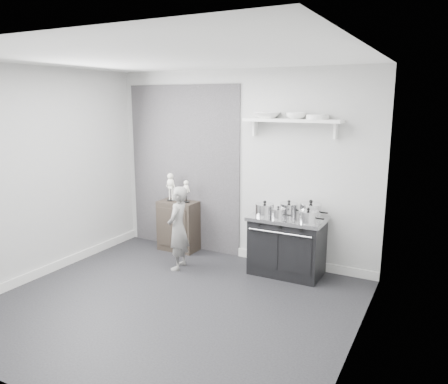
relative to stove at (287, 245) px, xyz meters
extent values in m
plane|color=black|center=(-0.85, -1.48, -0.40)|extent=(4.00, 4.00, 0.00)
cube|color=#ABABA8|center=(-0.85, 0.32, 0.95)|extent=(4.00, 0.02, 2.70)
cube|color=#ABABA8|center=(-0.85, -3.28, 0.95)|extent=(4.00, 0.02, 2.70)
cube|color=#ABABA8|center=(-2.85, -1.48, 0.95)|extent=(0.02, 3.60, 2.70)
cube|color=#ABABA8|center=(1.15, -1.48, 0.95)|extent=(0.02, 3.60, 2.70)
cube|color=silver|center=(-0.85, -1.48, 2.30)|extent=(4.00, 3.60, 0.02)
cube|color=black|center=(-1.80, 0.31, 0.85)|extent=(1.90, 0.02, 2.50)
cube|color=silver|center=(0.15, 0.30, -0.34)|extent=(2.00, 0.03, 0.12)
cube|color=silver|center=(-2.83, -1.48, -0.34)|extent=(0.03, 3.60, 0.12)
cube|color=white|center=(-0.05, 0.19, 1.62)|extent=(1.30, 0.26, 0.04)
cube|color=white|center=(-0.60, 0.26, 1.50)|extent=(0.03, 0.12, 0.20)
cube|color=white|center=(0.50, 0.26, 1.50)|extent=(0.03, 0.12, 0.20)
cube|color=black|center=(0.00, 0.00, -0.03)|extent=(0.92, 0.55, 0.74)
cube|color=silver|center=(0.00, 0.00, 0.37)|extent=(0.98, 0.59, 0.05)
cube|color=black|center=(-0.22, -0.27, -0.01)|extent=(0.39, 0.02, 0.48)
cube|color=black|center=(0.22, -0.27, -0.01)|extent=(0.39, 0.02, 0.48)
cylinder|color=silver|center=(0.00, -0.30, 0.25)|extent=(0.83, 0.02, 0.02)
cylinder|color=black|center=(-0.28, -0.29, 0.32)|extent=(0.04, 0.03, 0.04)
cylinder|color=black|center=(0.00, -0.29, 0.32)|extent=(0.04, 0.03, 0.04)
cylinder|color=black|center=(0.28, -0.29, 0.32)|extent=(0.04, 0.03, 0.04)
cube|color=black|center=(-1.80, 0.13, -0.01)|extent=(0.59, 0.35, 0.77)
imported|color=slate|center=(-1.38, -0.51, 0.18)|extent=(0.35, 0.47, 1.15)
cylinder|color=silver|center=(-0.29, -0.08, 0.46)|extent=(0.24, 0.24, 0.15)
cylinder|color=silver|center=(-0.29, -0.08, 0.54)|extent=(0.25, 0.25, 0.01)
sphere|color=black|center=(-0.29, -0.08, 0.57)|extent=(0.04, 0.04, 0.04)
cylinder|color=black|center=(-0.13, -0.08, 0.46)|extent=(0.10, 0.02, 0.02)
cylinder|color=silver|center=(-0.03, 0.12, 0.46)|extent=(0.24, 0.24, 0.14)
cylinder|color=silver|center=(-0.03, 0.12, 0.53)|extent=(0.25, 0.25, 0.01)
sphere|color=black|center=(-0.03, 0.12, 0.56)|extent=(0.04, 0.04, 0.04)
cylinder|color=black|center=(0.13, 0.12, 0.46)|extent=(0.10, 0.02, 0.02)
cylinder|color=silver|center=(0.27, 0.10, 0.48)|extent=(0.27, 0.27, 0.17)
cylinder|color=silver|center=(0.27, 0.10, 0.57)|extent=(0.28, 0.28, 0.01)
sphere|color=black|center=(0.27, 0.10, 0.60)|extent=(0.05, 0.05, 0.05)
cylinder|color=black|center=(0.45, 0.10, 0.48)|extent=(0.10, 0.02, 0.02)
cylinder|color=silver|center=(0.31, -0.15, 0.46)|extent=(0.23, 0.23, 0.14)
cylinder|color=silver|center=(0.31, -0.15, 0.53)|extent=(0.24, 0.24, 0.01)
sphere|color=black|center=(0.31, -0.15, 0.56)|extent=(0.04, 0.04, 0.04)
cylinder|color=black|center=(0.47, -0.15, 0.46)|extent=(0.10, 0.02, 0.02)
cylinder|color=silver|center=(-0.08, -0.14, 0.45)|extent=(0.18, 0.18, 0.12)
cylinder|color=silver|center=(-0.08, -0.14, 0.52)|extent=(0.19, 0.19, 0.01)
sphere|color=black|center=(-0.08, -0.14, 0.54)|extent=(0.03, 0.03, 0.03)
cylinder|color=black|center=(0.05, -0.14, 0.45)|extent=(0.10, 0.02, 0.02)
imported|color=white|center=(-0.40, 0.19, 1.68)|extent=(0.33, 0.33, 0.08)
imported|color=white|center=(0.00, 0.19, 1.69)|extent=(0.26, 0.26, 0.08)
cylinder|color=silver|center=(0.28, 0.19, 1.67)|extent=(0.29, 0.29, 0.06)
camera|label=1|loc=(1.81, -5.26, 1.89)|focal=35.00mm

